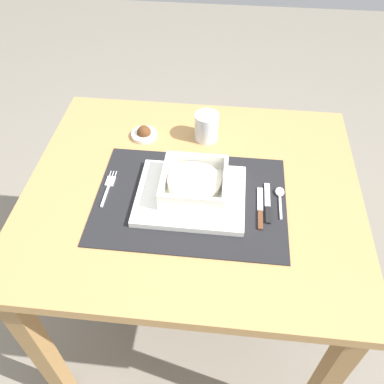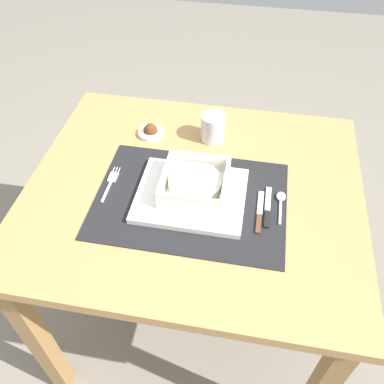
% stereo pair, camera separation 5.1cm
% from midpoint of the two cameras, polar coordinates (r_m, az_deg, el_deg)
% --- Properties ---
extents(ground_plane, '(6.00, 6.00, 0.00)m').
position_cam_midpoint_polar(ground_plane, '(1.66, 1.08, -16.82)').
color(ground_plane, gray).
extents(dining_table, '(0.88, 0.76, 0.71)m').
position_cam_midpoint_polar(dining_table, '(1.15, 1.49, -3.06)').
color(dining_table, '#B2844C').
rests_on(dining_table, ground).
extents(placemat, '(0.49, 0.35, 0.00)m').
position_cam_midpoint_polar(placemat, '(1.04, 1.40, -1.12)').
color(placemat, black).
rests_on(placemat, dining_table).
extents(serving_plate, '(0.27, 0.23, 0.02)m').
position_cam_midpoint_polar(serving_plate, '(1.03, 1.29, -0.50)').
color(serving_plate, white).
rests_on(serving_plate, placemat).
extents(porridge_bowl, '(0.16, 0.16, 0.05)m').
position_cam_midpoint_polar(porridge_bowl, '(1.02, 1.83, 1.09)').
color(porridge_bowl, white).
rests_on(porridge_bowl, serving_plate).
extents(fork, '(0.02, 0.13, 0.00)m').
position_cam_midpoint_polar(fork, '(1.09, -9.99, 1.46)').
color(fork, silver).
rests_on(fork, placemat).
extents(spoon, '(0.02, 0.11, 0.01)m').
position_cam_midpoint_polar(spoon, '(1.06, 13.73, -0.93)').
color(spoon, silver).
rests_on(spoon, placemat).
extents(butter_knife, '(0.01, 0.14, 0.01)m').
position_cam_midpoint_polar(butter_knife, '(1.03, 11.95, -2.43)').
color(butter_knife, black).
rests_on(butter_knife, placemat).
extents(bread_knife, '(0.01, 0.14, 0.01)m').
position_cam_midpoint_polar(bread_knife, '(1.02, 10.87, -3.14)').
color(bread_knife, '#59331E').
rests_on(bread_knife, placemat).
extents(drinking_glass, '(0.07, 0.07, 0.08)m').
position_cam_midpoint_polar(drinking_glass, '(1.20, 4.15, 8.83)').
color(drinking_glass, white).
rests_on(drinking_glass, dining_table).
extents(condiment_saucer, '(0.08, 0.08, 0.04)m').
position_cam_midpoint_polar(condiment_saucer, '(1.23, -4.63, 8.44)').
color(condiment_saucer, white).
rests_on(condiment_saucer, dining_table).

